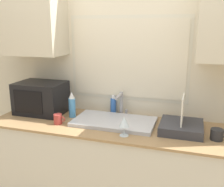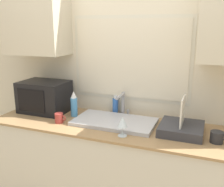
{
  "view_description": "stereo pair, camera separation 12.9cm",
  "coord_description": "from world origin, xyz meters",
  "px_view_note": "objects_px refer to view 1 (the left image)",
  "views": [
    {
      "loc": [
        0.58,
        -1.69,
        1.72
      ],
      "look_at": [
        -0.04,
        0.28,
        1.19
      ],
      "focal_mm": 42.0,
      "sensor_mm": 36.0,
      "label": 1
    },
    {
      "loc": [
        0.7,
        -1.65,
        1.72
      ],
      "look_at": [
        -0.04,
        0.28,
        1.19
      ],
      "focal_mm": 42.0,
      "sensor_mm": 36.0,
      "label": 2
    }
  ],
  "objects_px": {
    "faucet": "(121,102)",
    "mug_near_sink": "(58,119)",
    "spray_bottle": "(72,105)",
    "soap_bottle": "(113,105)",
    "wine_glass": "(124,122)",
    "microwave": "(41,98)",
    "dish_rack": "(181,126)"
  },
  "relations": [
    {
      "from": "faucet",
      "to": "mug_near_sink",
      "type": "bearing_deg",
      "value": -142.08
    },
    {
      "from": "faucet",
      "to": "spray_bottle",
      "type": "distance_m",
      "value": 0.45
    },
    {
      "from": "soap_bottle",
      "to": "wine_glass",
      "type": "distance_m",
      "value": 0.53
    },
    {
      "from": "microwave",
      "to": "wine_glass",
      "type": "distance_m",
      "value": 0.95
    },
    {
      "from": "faucet",
      "to": "microwave",
      "type": "height_order",
      "value": "microwave"
    },
    {
      "from": "microwave",
      "to": "dish_rack",
      "type": "xyz_separation_m",
      "value": [
        1.31,
        -0.07,
        -0.1
      ]
    },
    {
      "from": "dish_rack",
      "to": "spray_bottle",
      "type": "bearing_deg",
      "value": 177.23
    },
    {
      "from": "soap_bottle",
      "to": "faucet",
      "type": "bearing_deg",
      "value": -29.85
    },
    {
      "from": "faucet",
      "to": "wine_glass",
      "type": "bearing_deg",
      "value": -71.09
    },
    {
      "from": "spray_bottle",
      "to": "mug_near_sink",
      "type": "distance_m",
      "value": 0.21
    },
    {
      "from": "spray_bottle",
      "to": "mug_near_sink",
      "type": "relative_size",
      "value": 2.3
    },
    {
      "from": "faucet",
      "to": "dish_rack",
      "type": "distance_m",
      "value": 0.6
    },
    {
      "from": "spray_bottle",
      "to": "soap_bottle",
      "type": "xyz_separation_m",
      "value": [
        0.33,
        0.21,
        -0.04
      ]
    },
    {
      "from": "mug_near_sink",
      "to": "wine_glass",
      "type": "height_order",
      "value": "wine_glass"
    },
    {
      "from": "dish_rack",
      "to": "wine_glass",
      "type": "distance_m",
      "value": 0.47
    },
    {
      "from": "spray_bottle",
      "to": "wine_glass",
      "type": "distance_m",
      "value": 0.63
    },
    {
      "from": "microwave",
      "to": "soap_bottle",
      "type": "relative_size",
      "value": 2.49
    },
    {
      "from": "faucet",
      "to": "wine_glass",
      "type": "xyz_separation_m",
      "value": [
        0.15,
        -0.43,
        -0.03
      ]
    },
    {
      "from": "spray_bottle",
      "to": "soap_bottle",
      "type": "height_order",
      "value": "spray_bottle"
    },
    {
      "from": "dish_rack",
      "to": "soap_bottle",
      "type": "distance_m",
      "value": 0.7
    },
    {
      "from": "microwave",
      "to": "soap_bottle",
      "type": "bearing_deg",
      "value": 15.6
    },
    {
      "from": "mug_near_sink",
      "to": "spray_bottle",
      "type": "bearing_deg",
      "value": 79.48
    },
    {
      "from": "wine_glass",
      "to": "mug_near_sink",
      "type": "bearing_deg",
      "value": 173.32
    },
    {
      "from": "mug_near_sink",
      "to": "soap_bottle",
      "type": "bearing_deg",
      "value": 48.02
    },
    {
      "from": "faucet",
      "to": "spray_bottle",
      "type": "xyz_separation_m",
      "value": [
        -0.42,
        -0.16,
        -0.02
      ]
    },
    {
      "from": "microwave",
      "to": "wine_glass",
      "type": "relative_size",
      "value": 2.91
    },
    {
      "from": "dish_rack",
      "to": "faucet",
      "type": "bearing_deg",
      "value": 159.84
    },
    {
      "from": "soap_bottle",
      "to": "mug_near_sink",
      "type": "xyz_separation_m",
      "value": [
        -0.37,
        -0.41,
        -0.04
      ]
    },
    {
      "from": "soap_bottle",
      "to": "wine_glass",
      "type": "height_order",
      "value": "soap_bottle"
    },
    {
      "from": "mug_near_sink",
      "to": "faucet",
      "type": "bearing_deg",
      "value": 37.92
    },
    {
      "from": "wine_glass",
      "to": "soap_bottle",
      "type": "bearing_deg",
      "value": 116.28
    },
    {
      "from": "dish_rack",
      "to": "spray_bottle",
      "type": "xyz_separation_m",
      "value": [
        -0.98,
        0.05,
        0.07
      ]
    }
  ]
}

